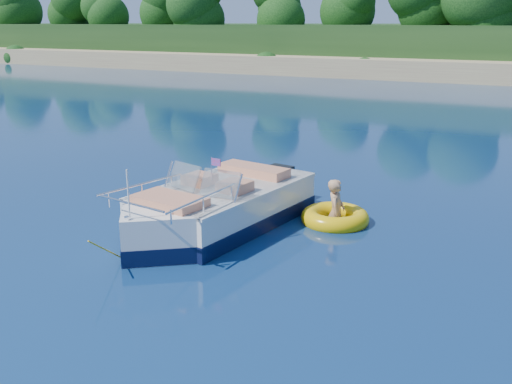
# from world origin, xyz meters

# --- Properties ---
(ground) EXTENTS (160.00, 160.00, 0.00)m
(ground) POSITION_xyz_m (0.00, 0.00, 0.00)
(ground) COLOR #091D45
(ground) RESTS_ON ground
(shoreline) EXTENTS (170.00, 59.00, 6.00)m
(shoreline) POSITION_xyz_m (0.00, 63.77, 0.98)
(shoreline) COLOR #937755
(shoreline) RESTS_ON ground
(treeline) EXTENTS (150.00, 7.12, 8.19)m
(treeline) POSITION_xyz_m (0.04, 41.01, 5.55)
(treeline) COLOR #2F200F
(treeline) RESTS_ON ground
(motorboat) EXTENTS (2.77, 6.05, 2.02)m
(motorboat) POSITION_xyz_m (1.49, 0.55, 0.39)
(motorboat) COLOR white
(motorboat) RESTS_ON ground
(tow_tube) EXTENTS (1.85, 1.85, 0.40)m
(tow_tube) POSITION_xyz_m (3.69, 2.11, 0.10)
(tow_tube) COLOR #ECBA08
(tow_tube) RESTS_ON ground
(boy) EXTENTS (0.58, 0.92, 1.67)m
(boy) POSITION_xyz_m (3.67, 2.19, 0.00)
(boy) COLOR tan
(boy) RESTS_ON ground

